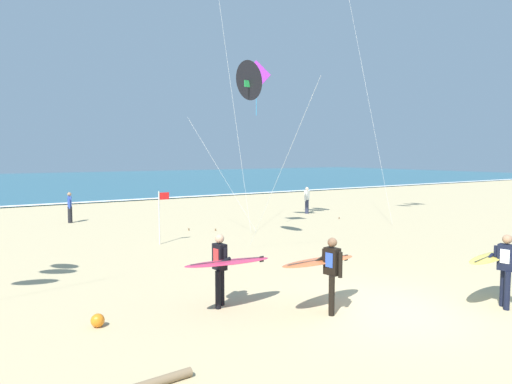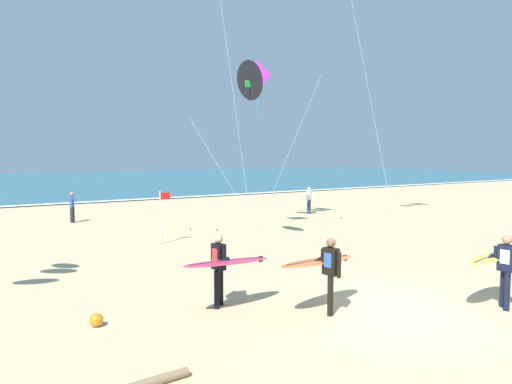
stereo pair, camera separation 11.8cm
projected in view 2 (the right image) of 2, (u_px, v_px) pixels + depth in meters
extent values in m
plane|color=tan|center=(387.00, 311.00, 10.36)|extent=(160.00, 160.00, 0.00)
cube|color=#2D6075|center=(40.00, 182.00, 58.68)|extent=(160.00, 60.00, 0.08)
cube|color=white|center=(96.00, 202.00, 33.65)|extent=(160.00, 0.85, 0.01)
cylinder|color=black|center=(330.00, 296.00, 10.01)|extent=(0.13, 0.13, 0.88)
cylinder|color=black|center=(330.00, 293.00, 10.25)|extent=(0.13, 0.13, 0.88)
cube|color=black|center=(331.00, 261.00, 10.07)|extent=(0.25, 0.37, 0.60)
cube|color=blue|center=(328.00, 260.00, 10.00)|extent=(0.04, 0.20, 0.32)
sphere|color=brown|center=(331.00, 243.00, 10.03)|extent=(0.21, 0.21, 0.21)
cylinder|color=black|center=(339.00, 265.00, 9.90)|extent=(0.09, 0.09, 0.56)
cylinder|color=black|center=(323.00, 255.00, 10.23)|extent=(0.09, 0.09, 0.26)
cylinder|color=black|center=(318.00, 260.00, 10.27)|extent=(0.26, 0.12, 0.14)
ellipsoid|color=orange|center=(318.00, 261.00, 10.34)|extent=(2.38, 0.90, 0.16)
cube|color=#333333|center=(318.00, 260.00, 10.34)|extent=(2.02, 0.33, 0.08)
cube|color=#262628|center=(345.00, 258.00, 10.99)|extent=(0.12, 0.03, 0.14)
cylinder|color=black|center=(507.00, 292.00, 10.34)|extent=(0.13, 0.13, 0.88)
cylinder|color=black|center=(503.00, 288.00, 10.60)|extent=(0.13, 0.13, 0.88)
cube|color=black|center=(506.00, 258.00, 10.41)|extent=(0.26, 0.37, 0.60)
cube|color=white|center=(505.00, 257.00, 10.33)|extent=(0.05, 0.20, 0.32)
sphere|color=#A87A59|center=(507.00, 240.00, 10.37)|extent=(0.21, 0.21, 0.21)
cylinder|color=black|center=(496.00, 252.00, 10.57)|extent=(0.09, 0.09, 0.26)
cylinder|color=black|center=(490.00, 257.00, 10.60)|extent=(0.26, 0.12, 0.14)
ellipsoid|color=#EFD14C|center=(490.00, 258.00, 10.67)|extent=(2.05, 0.86, 0.07)
cube|color=#333333|center=(490.00, 256.00, 10.67)|extent=(1.73, 0.34, 0.01)
cube|color=#262628|center=(503.00, 256.00, 11.24)|extent=(0.12, 0.03, 0.14)
cylinder|color=black|center=(217.00, 290.00, 10.47)|extent=(0.13, 0.13, 0.88)
cylinder|color=black|center=(221.00, 287.00, 10.73)|extent=(0.13, 0.13, 0.88)
cube|color=black|center=(219.00, 257.00, 10.54)|extent=(0.24, 0.36, 0.60)
cube|color=red|center=(215.00, 256.00, 10.47)|extent=(0.03, 0.20, 0.32)
sphere|color=tan|center=(218.00, 239.00, 10.50)|extent=(0.21, 0.21, 0.21)
cylinder|color=black|center=(224.00, 254.00, 10.35)|extent=(0.09, 0.09, 0.26)
cylinder|color=black|center=(224.00, 260.00, 10.25)|extent=(0.26, 0.11, 0.14)
cylinder|color=black|center=(213.00, 257.00, 10.72)|extent=(0.09, 0.09, 0.56)
ellipsoid|color=#D83359|center=(228.00, 262.00, 10.26)|extent=(2.33, 0.76, 0.20)
cube|color=#333333|center=(228.00, 260.00, 10.26)|extent=(2.00, 0.25, 0.12)
cube|color=#262628|center=(261.00, 259.00, 10.87)|extent=(0.12, 0.03, 0.14)
cone|color=black|center=(251.00, 80.00, 16.95)|extent=(0.62, 1.51, 1.46)
cube|color=green|center=(251.00, 84.00, 16.97)|extent=(0.53, 0.09, 0.24)
cylinder|color=silver|center=(283.00, 168.00, 15.90)|extent=(0.50, 3.44, 5.91)
cylinder|color=brown|center=(319.00, 262.00, 14.83)|extent=(0.06, 0.06, 0.10)
cylinder|color=silver|center=(369.00, 91.00, 23.27)|extent=(0.51, 3.26, 13.24)
cylinder|color=brown|center=(341.00, 218.00, 25.05)|extent=(0.06, 0.06, 0.10)
cube|color=purple|center=(258.00, 76.00, 19.88)|extent=(0.89, 1.00, 1.31)
cylinder|color=#2D99DB|center=(258.00, 103.00, 19.98)|extent=(0.02, 0.02, 1.06)
cylinder|color=silver|center=(223.00, 174.00, 20.68)|extent=(2.18, 2.44, 5.13)
cylinder|color=brown|center=(190.00, 229.00, 21.34)|extent=(0.06, 0.06, 0.10)
cylinder|color=silver|center=(234.00, 96.00, 20.19)|extent=(0.80, 1.84, 11.96)
cylinder|color=brown|center=(217.00, 230.00, 21.24)|extent=(0.06, 0.06, 0.10)
cylinder|color=black|center=(72.00, 215.00, 23.75)|extent=(0.22, 0.22, 0.84)
cube|color=#3351B7|center=(72.00, 201.00, 23.69)|extent=(0.25, 0.35, 0.54)
sphere|color=#A87A59|center=(72.00, 194.00, 23.66)|extent=(0.20, 0.20, 0.20)
cylinder|color=#3351B7|center=(72.00, 204.00, 23.50)|extent=(0.08, 0.08, 0.50)
cylinder|color=#3351B7|center=(72.00, 203.00, 23.90)|extent=(0.08, 0.08, 0.50)
cylinder|color=#2D334C|center=(309.00, 207.00, 27.38)|extent=(0.22, 0.22, 0.84)
cube|color=white|center=(309.00, 195.00, 27.33)|extent=(0.37, 0.30, 0.54)
sphere|color=beige|center=(309.00, 189.00, 27.30)|extent=(0.20, 0.20, 0.20)
cylinder|color=white|center=(311.00, 197.00, 27.51)|extent=(0.08, 0.08, 0.50)
cylinder|color=white|center=(307.00, 197.00, 27.16)|extent=(0.08, 0.08, 0.50)
cylinder|color=silver|center=(160.00, 218.00, 17.98)|extent=(0.05, 0.05, 2.10)
cube|color=red|center=(165.00, 196.00, 18.02)|extent=(0.40, 0.02, 0.28)
sphere|color=orange|center=(96.00, 320.00, 9.39)|extent=(0.28, 0.28, 0.28)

